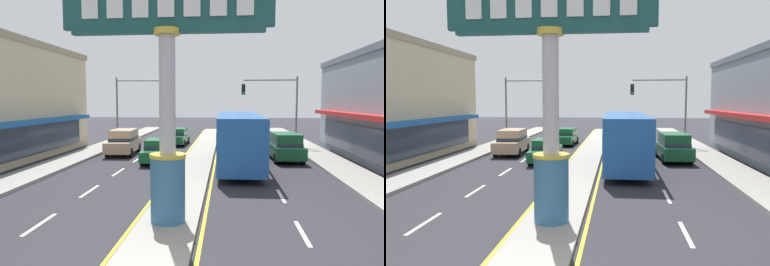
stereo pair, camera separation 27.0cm
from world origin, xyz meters
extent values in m
cube|color=gray|center=(0.00, 18.00, 0.07)|extent=(1.99, 52.00, 0.14)
cube|color=gray|center=(-8.77, 16.00, 0.09)|extent=(2.36, 60.00, 0.18)
cube|color=gray|center=(8.77, 16.00, 0.09)|extent=(2.36, 60.00, 0.18)
cube|color=silver|center=(-4.30, 4.80, 0.00)|extent=(0.14, 2.20, 0.01)
cube|color=silver|center=(-4.30, 9.20, 0.00)|extent=(0.14, 2.20, 0.01)
cube|color=silver|center=(-4.30, 13.60, 0.00)|extent=(0.14, 2.20, 0.01)
cube|color=silver|center=(-4.30, 18.00, 0.00)|extent=(0.14, 2.20, 0.01)
cube|color=silver|center=(-4.30, 22.40, 0.00)|extent=(0.14, 2.20, 0.01)
cube|color=silver|center=(-4.30, 26.80, 0.00)|extent=(0.14, 2.20, 0.01)
cube|color=silver|center=(-4.30, 31.20, 0.00)|extent=(0.14, 2.20, 0.01)
cube|color=silver|center=(4.30, 4.80, 0.00)|extent=(0.14, 2.20, 0.01)
cube|color=silver|center=(4.30, 9.20, 0.00)|extent=(0.14, 2.20, 0.01)
cube|color=silver|center=(4.30, 13.60, 0.00)|extent=(0.14, 2.20, 0.01)
cube|color=silver|center=(4.30, 18.00, 0.00)|extent=(0.14, 2.20, 0.01)
cube|color=silver|center=(4.30, 22.40, 0.00)|extent=(0.14, 2.20, 0.01)
cube|color=silver|center=(4.30, 26.80, 0.00)|extent=(0.14, 2.20, 0.01)
cube|color=silver|center=(4.30, 31.20, 0.00)|extent=(0.14, 2.20, 0.01)
cube|color=yellow|center=(-1.18, 18.00, 0.00)|extent=(0.12, 52.00, 0.01)
cube|color=yellow|center=(1.18, 18.00, 0.00)|extent=(0.12, 52.00, 0.01)
cylinder|color=#33668C|center=(0.00, 5.12, 1.21)|extent=(1.15, 1.15, 2.14)
cylinder|color=gold|center=(0.00, 5.12, 2.34)|extent=(1.20, 1.20, 0.12)
cylinder|color=#B7B7BC|center=(0.00, 5.12, 4.34)|extent=(0.53, 0.53, 4.12)
cylinder|color=gold|center=(0.00, 5.12, 6.30)|extent=(0.85, 0.85, 0.20)
cube|color=#194C47|center=(0.00, 5.12, 7.11)|extent=(6.71, 0.24, 1.43)
cube|color=#194C47|center=(0.00, 5.12, 6.32)|extent=(6.17, 0.29, 0.16)
cube|color=white|center=(-2.44, 4.97, 7.11)|extent=(0.52, 0.06, 0.79)
cube|color=white|center=(-1.63, 4.97, 7.11)|extent=(0.52, 0.06, 0.79)
cube|color=white|center=(-0.81, 4.97, 7.11)|extent=(0.52, 0.06, 0.79)
cube|color=white|center=(0.00, 4.97, 7.11)|extent=(0.52, 0.06, 0.79)
cube|color=white|center=(0.81, 4.97, 7.11)|extent=(0.52, 0.06, 0.79)
cube|color=white|center=(1.63, 4.97, 7.11)|extent=(0.52, 0.06, 0.79)
cube|color=white|center=(2.44, 4.97, 7.11)|extent=(0.52, 0.06, 0.79)
cube|color=#195193|center=(-10.54, 14.78, 2.75)|extent=(0.90, 18.78, 0.30)
cube|color=#283342|center=(-10.95, 14.78, 1.50)|extent=(0.08, 18.12, 2.00)
cube|color=#B21E1E|center=(10.08, 16.92, 3.17)|extent=(0.90, 18.09, 0.30)
cube|color=#283342|center=(10.49, 16.92, 1.50)|extent=(0.08, 17.45, 2.00)
cylinder|color=slate|center=(-8.00, 25.51, 3.10)|extent=(0.16, 0.16, 6.20)
cylinder|color=slate|center=(-5.69, 25.51, 5.90)|extent=(4.62, 0.12, 0.12)
cube|color=black|center=(-3.38, 25.35, 5.09)|extent=(0.32, 0.24, 0.92)
sphere|color=black|center=(-3.38, 25.21, 5.39)|extent=(0.17, 0.17, 0.17)
sphere|color=black|center=(-3.38, 25.21, 5.09)|extent=(0.17, 0.17, 0.17)
sphere|color=#19D83F|center=(-3.38, 25.21, 4.79)|extent=(0.17, 0.17, 0.17)
cylinder|color=slate|center=(8.00, 25.64, 3.10)|extent=(0.16, 0.16, 6.20)
cylinder|color=slate|center=(5.69, 25.64, 5.90)|extent=(4.62, 0.12, 0.12)
cube|color=black|center=(3.38, 25.48, 5.09)|extent=(0.32, 0.24, 0.92)
sphere|color=black|center=(3.38, 25.34, 5.39)|extent=(0.17, 0.17, 0.17)
sphere|color=black|center=(3.38, 25.34, 5.09)|extent=(0.17, 0.17, 0.17)
sphere|color=#19D83F|center=(3.38, 25.34, 4.79)|extent=(0.17, 0.17, 0.17)
cube|color=#14562D|center=(5.95, 18.70, 0.70)|extent=(2.13, 4.69, 0.80)
cube|color=#14562D|center=(5.95, 18.51, 1.50)|extent=(1.81, 2.93, 0.80)
cube|color=#283342|center=(5.95, 18.51, 1.22)|extent=(1.85, 2.96, 0.24)
cylinder|color=black|center=(5.00, 20.08, 0.34)|extent=(0.25, 0.69, 0.68)
cylinder|color=black|center=(6.75, 20.16, 0.34)|extent=(0.25, 0.69, 0.68)
cylinder|color=black|center=(5.14, 17.23, 0.34)|extent=(0.25, 0.69, 0.68)
cylinder|color=black|center=(6.89, 17.32, 0.34)|extent=(0.25, 0.69, 0.68)
cube|color=tan|center=(-5.95, 20.37, 0.70)|extent=(2.08, 4.67, 0.80)
cube|color=tan|center=(-5.95, 20.55, 1.50)|extent=(1.78, 2.92, 0.80)
cube|color=#283342|center=(-5.95, 20.55, 1.22)|extent=(1.82, 2.95, 0.24)
cylinder|color=black|center=(-5.01, 18.98, 0.34)|extent=(0.25, 0.69, 0.68)
cylinder|color=black|center=(-6.76, 18.91, 0.34)|extent=(0.25, 0.69, 0.68)
cylinder|color=black|center=(-5.13, 21.83, 0.34)|extent=(0.25, 0.69, 0.68)
cylinder|color=black|center=(-6.88, 21.76, 0.34)|extent=(0.25, 0.69, 0.68)
cube|color=#14562D|center=(-2.65, 17.15, 0.60)|extent=(1.92, 4.36, 0.66)
cube|color=#14562D|center=(-2.65, 17.32, 1.23)|extent=(1.63, 2.21, 0.60)
cube|color=#283342|center=(-2.65, 17.32, 1.05)|extent=(1.67, 2.23, 0.24)
cylinder|color=black|center=(-1.79, 15.85, 0.31)|extent=(0.24, 0.63, 0.62)
cylinder|color=black|center=(-3.40, 15.78, 0.31)|extent=(0.24, 0.63, 0.62)
cylinder|color=black|center=(-1.89, 18.51, 0.31)|extent=(0.24, 0.63, 0.62)
cylinder|color=black|center=(-3.51, 18.45, 0.31)|extent=(0.24, 0.63, 0.62)
cube|color=#1E5199|center=(2.65, 16.25, 1.81)|extent=(2.58, 11.22, 2.90)
cube|color=#283342|center=(2.65, 16.25, 2.11)|extent=(2.60, 10.99, 0.90)
cube|color=#283342|center=(2.61, 21.81, 2.06)|extent=(2.30, 0.10, 1.40)
cube|color=black|center=(2.61, 21.81, 3.06)|extent=(1.75, 0.09, 0.30)
cylinder|color=black|center=(1.47, 19.71, 0.48)|extent=(0.29, 0.96, 0.96)
cylinder|color=black|center=(3.77, 19.73, 0.48)|extent=(0.29, 0.96, 0.96)
cylinder|color=black|center=(1.52, 13.33, 0.48)|extent=(0.29, 0.96, 0.96)
cylinder|color=black|center=(3.82, 13.35, 0.48)|extent=(0.29, 0.96, 0.96)
cube|color=#14562D|center=(-2.65, 26.64, 0.60)|extent=(1.95, 4.37, 0.66)
cube|color=#14562D|center=(-2.64, 26.81, 1.23)|extent=(1.64, 2.22, 0.60)
cube|color=#283342|center=(-2.64, 26.81, 1.05)|extent=(1.68, 2.24, 0.24)
cylinder|color=black|center=(-1.89, 25.27, 0.31)|extent=(0.25, 0.63, 0.62)
cylinder|color=black|center=(-3.51, 25.35, 0.31)|extent=(0.25, 0.63, 0.62)
cylinder|color=black|center=(-1.78, 27.94, 0.31)|extent=(0.25, 0.63, 0.62)
cylinder|color=black|center=(-3.40, 28.01, 0.31)|extent=(0.25, 0.63, 0.62)
camera|label=1|loc=(1.89, -6.33, 4.13)|focal=33.54mm
camera|label=2|loc=(2.16, -6.30, 4.13)|focal=33.54mm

